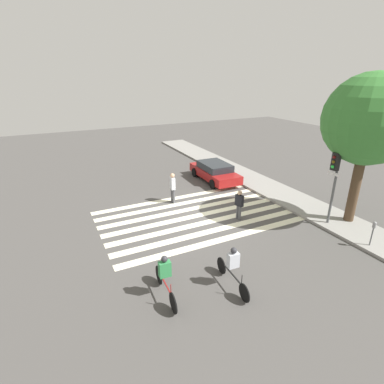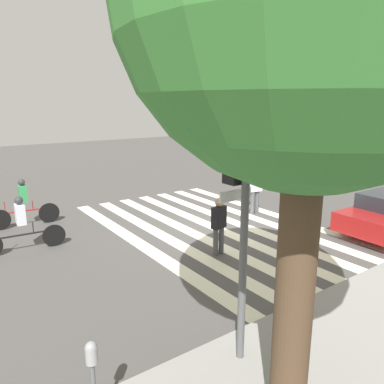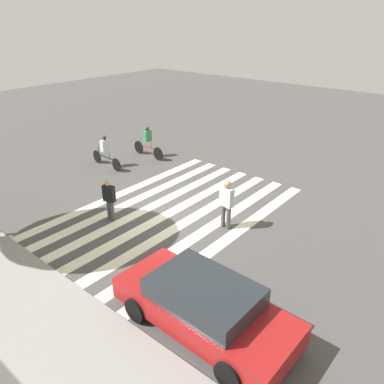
{
  "view_description": "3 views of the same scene",
  "coord_description": "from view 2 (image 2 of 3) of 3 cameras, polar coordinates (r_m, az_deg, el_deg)",
  "views": [
    {
      "loc": [
        12.94,
        -6.6,
        7.16
      ],
      "look_at": [
        -0.65,
        0.14,
        1.15
      ],
      "focal_mm": 28.0,
      "sensor_mm": 36.0,
      "label": 1
    },
    {
      "loc": [
        7.51,
        9.37,
        4.1
      ],
      "look_at": [
        0.45,
        -0.6,
        1.15
      ],
      "focal_mm": 35.0,
      "sensor_mm": 36.0,
      "label": 2
    },
    {
      "loc": [
        -8.67,
        9.28,
        6.87
      ],
      "look_at": [
        -0.83,
        -0.17,
        1.02
      ],
      "focal_mm": 35.0,
      "sensor_mm": 36.0,
      "label": 3
    }
  ],
  "objects": [
    {
      "name": "cyclist_mid_street",
      "position": [
        11.39,
        -24.6,
        -4.24
      ],
      "size": [
        2.3,
        0.42,
        1.6
      ],
      "rotation": [
        0.0,
        0.0,
        -0.07
      ],
      "color": "black",
      "rests_on": "ground_plane"
    },
    {
      "name": "parking_meter",
      "position": [
        5.18,
        -14.96,
        -24.17
      ],
      "size": [
        0.15,
        0.15,
        1.3
      ],
      "color": "#515456",
      "rests_on": "ground_plane"
    },
    {
      "name": "pedestrian_adult_yellow_jacket",
      "position": [
        10.22,
        4.11,
        -4.7
      ],
      "size": [
        0.48,
        0.3,
        1.61
      ],
      "rotation": [
        0.0,
        0.0,
        3.37
      ],
      "color": "#4C4C51",
      "rests_on": "ground_plane"
    },
    {
      "name": "traffic_light",
      "position": [
        5.52,
        7.17,
        -0.34
      ],
      "size": [
        0.6,
        0.5,
        3.98
      ],
      "color": "#515456",
      "rests_on": "ground_plane"
    },
    {
      "name": "crosswalk_stripes",
      "position": [
        12.69,
        3.23,
        -5.31
      ],
      "size": [
        5.93,
        10.0,
        0.01
      ],
      "color": "#F2EDCC",
      "rests_on": "ground_plane"
    },
    {
      "name": "cyclist_near_curb",
      "position": [
        13.71,
        -24.29,
        -1.31
      ],
      "size": [
        2.24,
        0.41,
        1.64
      ],
      "rotation": [
        0.0,
        0.0,
        -0.06
      ],
      "color": "black",
      "rests_on": "ground_plane"
    },
    {
      "name": "ground_plane",
      "position": [
        12.69,
        3.23,
        -5.32
      ],
      "size": [
        60.0,
        60.0,
        0.0
      ],
      "primitive_type": "plane",
      "color": "#4C4947"
    },
    {
      "name": "pedestrian_child_with_backpack",
      "position": [
        14.1,
        9.61,
        0.77
      ],
      "size": [
        0.53,
        0.3,
        1.82
      ],
      "rotation": [
        0.0,
        0.0,
        2.99
      ],
      "color": "#4C4C51",
      "rests_on": "ground_plane"
    }
  ]
}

